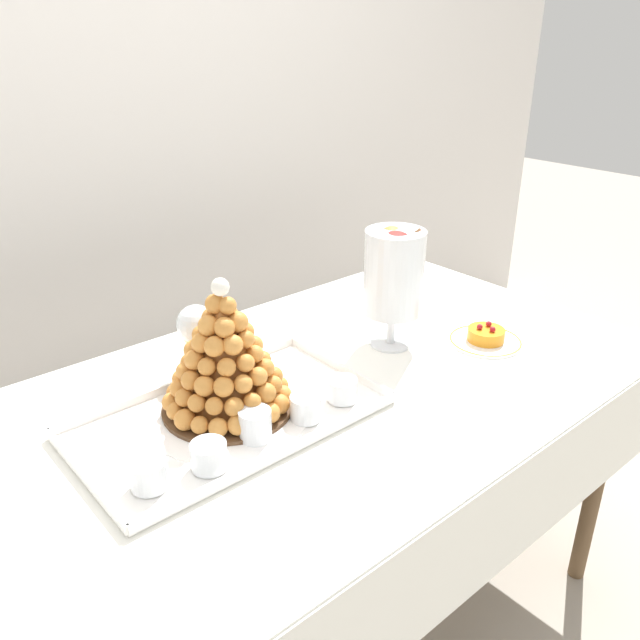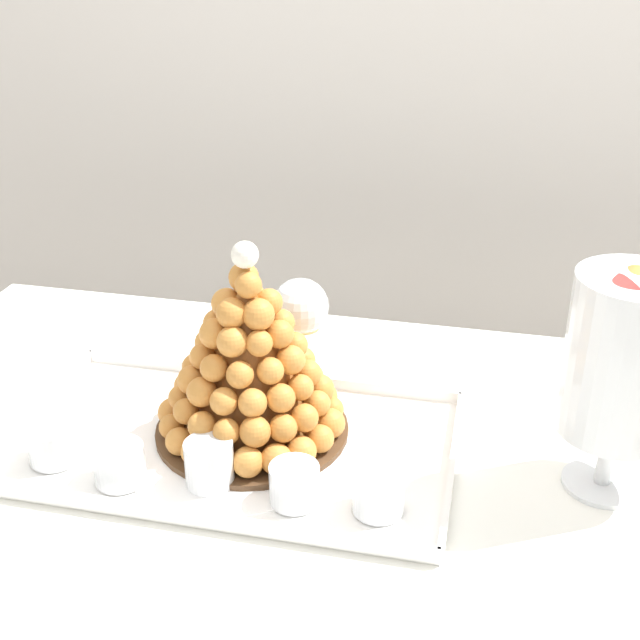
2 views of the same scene
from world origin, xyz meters
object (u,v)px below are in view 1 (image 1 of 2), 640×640
(macaron_goblet, at_px, (394,273))
(wine_glass, at_px, (196,327))
(serving_tray, at_px, (229,418))
(dessert_cup_right, at_px, (342,390))
(dessert_cup_left, at_px, (149,475))
(dessert_cup_mid_left, at_px, (209,456))
(dessert_cup_centre, at_px, (255,426))
(dessert_cup_mid_right, at_px, (306,408))
(croquembouche, at_px, (225,360))
(fruit_tart_plate, at_px, (486,338))

(macaron_goblet, height_order, wine_glass, macaron_goblet)
(serving_tray, distance_m, dessert_cup_right, 0.23)
(dessert_cup_left, relative_size, dessert_cup_right, 1.02)
(dessert_cup_right, relative_size, macaron_goblet, 0.20)
(dessert_cup_mid_left, xyz_separation_m, dessert_cup_centre, (0.11, 0.02, 0.00))
(wine_glass, bearing_deg, dessert_cup_mid_right, -77.74)
(croquembouche, distance_m, wine_glass, 0.16)
(dessert_cup_mid_left, relative_size, dessert_cup_right, 1.04)
(dessert_cup_mid_left, xyz_separation_m, dessert_cup_right, (0.32, 0.01, -0.00))
(croquembouche, relative_size, dessert_cup_mid_left, 4.36)
(serving_tray, distance_m, fruit_tart_plate, 0.67)
(macaron_goblet, bearing_deg, dessert_cup_mid_right, -161.52)
(fruit_tart_plate, bearing_deg, dessert_cup_right, 176.62)
(dessert_cup_centre, bearing_deg, dessert_cup_right, -1.53)
(croquembouche, bearing_deg, dessert_cup_left, -153.10)
(croquembouche, relative_size, macaron_goblet, 0.92)
(dessert_cup_left, distance_m, dessert_cup_mid_right, 0.32)
(croquembouche, bearing_deg, macaron_goblet, -1.00)
(dessert_cup_mid_left, distance_m, dessert_cup_centre, 0.11)
(dessert_cup_left, relative_size, dessert_cup_mid_left, 0.99)
(macaron_goblet, bearing_deg, serving_tray, -177.45)
(croquembouche, xyz_separation_m, dessert_cup_left, (-0.23, -0.12, -0.08))
(croquembouche, height_order, wine_glass, croquembouche)
(macaron_goblet, distance_m, fruit_tart_plate, 0.29)
(dessert_cup_left, height_order, dessert_cup_right, dessert_cup_left)
(dessert_cup_mid_left, relative_size, dessert_cup_centre, 1.04)
(serving_tray, xyz_separation_m, croquembouche, (0.02, 0.03, 0.11))
(dessert_cup_mid_left, relative_size, macaron_goblet, 0.21)
(fruit_tart_plate, bearing_deg, macaron_goblet, 141.77)
(dessert_cup_mid_right, bearing_deg, fruit_tart_plate, -2.22)
(serving_tray, height_order, dessert_cup_left, dessert_cup_left)
(dessert_cup_centre, xyz_separation_m, wine_glass, (0.05, 0.28, 0.09))
(serving_tray, bearing_deg, dessert_cup_left, -157.59)
(croquembouche, xyz_separation_m, dessert_cup_mid_left, (-0.13, -0.14, -0.08))
(serving_tray, distance_m, dessert_cup_left, 0.23)
(dessert_cup_mid_left, relative_size, wine_glass, 0.38)
(dessert_cup_left, height_order, dessert_cup_mid_right, same)
(dessert_cup_mid_right, distance_m, wine_glass, 0.31)
(macaron_goblet, xyz_separation_m, wine_glass, (-0.43, 0.16, -0.06))
(dessert_cup_left, bearing_deg, fruit_tart_plate, -2.25)
(dessert_cup_mid_right, height_order, fruit_tart_plate, dessert_cup_mid_right)
(fruit_tart_plate, bearing_deg, serving_tray, 169.47)
(dessert_cup_mid_right, xyz_separation_m, macaron_goblet, (0.37, 0.12, 0.15))
(wine_glass, bearing_deg, croquembouche, -100.90)
(wine_glass, bearing_deg, dessert_cup_centre, -99.96)
(dessert_cup_left, height_order, dessert_cup_mid_left, dessert_cup_left)
(dessert_cup_mid_left, bearing_deg, dessert_cup_right, 2.36)
(dessert_cup_mid_left, xyz_separation_m, dessert_cup_mid_right, (0.22, 0.01, 0.00))
(serving_tray, distance_m, macaron_goblet, 0.51)
(macaron_goblet, relative_size, wine_glass, 1.77)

